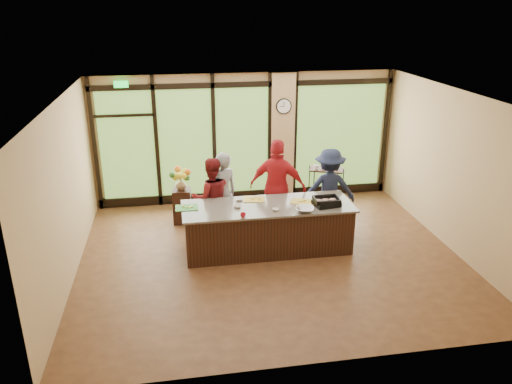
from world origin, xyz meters
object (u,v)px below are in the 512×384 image
object	(u,v)px
flower_stand	(182,206)
bar_cart	(326,182)
roasting_pan	(326,203)
island_base	(268,229)
cook_left	(223,194)
cook_right	(329,189)

from	to	relation	value
flower_stand	bar_cart	world-z (taller)	bar_cart
roasting_pan	island_base	bearing A→B (deg)	159.16
cook_left	flower_stand	world-z (taller)	cook_left
roasting_pan	cook_left	bearing A→B (deg)	139.48
bar_cart	cook_right	bearing A→B (deg)	-82.21
cook_left	cook_right	size ratio (longest dim) A/B	1.02
island_base	bar_cart	xyz separation A→B (m)	(1.73, 1.90, 0.17)
cook_right	roasting_pan	distance (m)	1.09
cook_right	roasting_pan	world-z (taller)	cook_right
island_base	roasting_pan	bearing A→B (deg)	-9.65
island_base	flower_stand	distance (m)	2.21
cook_right	bar_cart	world-z (taller)	cook_right
flower_stand	bar_cart	size ratio (longest dim) A/B	0.74
island_base	bar_cart	size ratio (longest dim) A/B	3.04
island_base	cook_left	size ratio (longest dim) A/B	1.78
island_base	cook_left	world-z (taller)	cook_left
cook_left	flower_stand	distance (m)	1.19
flower_stand	cook_right	bearing A→B (deg)	-8.26
island_base	roasting_pan	world-z (taller)	roasting_pan
island_base	cook_left	distance (m)	1.22
cook_right	bar_cart	distance (m)	1.13
bar_cart	cook_left	bearing A→B (deg)	-134.81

